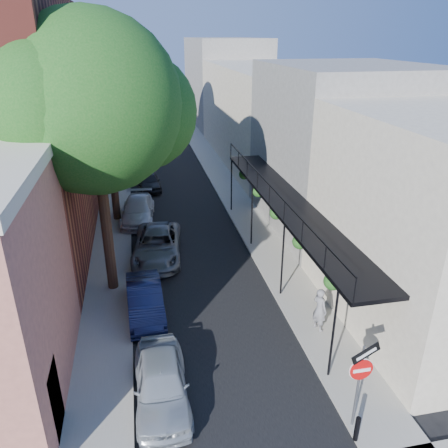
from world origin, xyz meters
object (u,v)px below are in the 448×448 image
parked_car_b (145,300)px  parked_car_a (161,383)px  sign_post (361,373)px  parked_car_e (149,181)px  bollard (357,429)px  pedestrian (320,309)px  parked_car_d (138,210)px  parked_car_c (157,245)px  oak_far (116,66)px  oak_near (105,107)px  oak_mid (112,100)px

parked_car_b → parked_car_a: bearing=-88.3°
parked_car_b → sign_post: bearing=-53.0°
parked_car_e → sign_post: bearing=-81.4°
bollard → sign_post: bearing=71.4°
sign_post → pedestrian: size_ratio=1.70×
parked_car_a → parked_car_d: 14.58m
parked_car_e → bollard: bearing=-82.1°
parked_car_b → parked_car_c: size_ratio=0.78×
bollard → parked_car_d: (-5.54, 17.19, 0.15)m
parked_car_c → sign_post: bearing=-60.8°
oak_far → pedestrian: bearing=-71.7°
sign_post → oak_near: oak_near is taller
parked_car_c → pedestrian: (5.58, -7.24, 0.31)m
oak_near → pedestrian: size_ratio=6.48×
parked_car_c → pedestrian: size_ratio=2.84×
sign_post → parked_car_d: (-5.69, 16.71, -1.37)m
oak_near → parked_car_d: 10.38m
sign_post → pedestrian: (0.75, 4.38, -1.03)m
bollard → oak_mid: 19.96m
bollard → parked_car_a: (-5.13, 2.61, 0.17)m
bollard → oak_mid: size_ratio=0.08×
sign_post → oak_far: oak_far is taller
parked_car_d → parked_car_c: bearing=-75.4°
bollard → parked_car_e: parked_car_e is taller
oak_near → parked_car_b: 7.69m
parked_car_b → bollard: bearing=-55.6°
sign_post → bollard: 1.60m
parked_car_c → parked_car_d: parked_car_c is taller
oak_mid → parked_car_e: oak_mid is taller
sign_post → oak_mid: oak_mid is taller
parked_car_c → parked_car_d: 5.17m
parked_car_a → parked_car_d: parked_car_a is taller
oak_near → parked_car_b: oak_near is taller
parked_car_b → pedestrian: 6.83m
parked_car_a → parked_car_e: size_ratio=1.10×
oak_mid → parked_car_b: 12.26m
sign_post → parked_car_c: sign_post is taller
sign_post → parked_car_b: bearing=129.3°
oak_far → parked_car_e: size_ratio=3.25×
parked_car_b → parked_car_e: 15.60m
oak_mid → oak_far: oak_far is taller
parked_car_a → parked_car_b: size_ratio=1.03×
bollard → parked_car_a: bearing=153.0°
parked_car_b → parked_car_d: 9.86m
parked_car_c → oak_mid: bearing=113.9°
oak_mid → oak_far: (0.06, 9.04, 1.20)m
bollard → parked_car_d: parked_car_d is taller
oak_mid → parked_car_d: (0.88, -0.54, -6.39)m
parked_car_c → bollard: bearing=-62.2°
sign_post → parked_car_a: (-5.29, 2.14, -1.35)m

